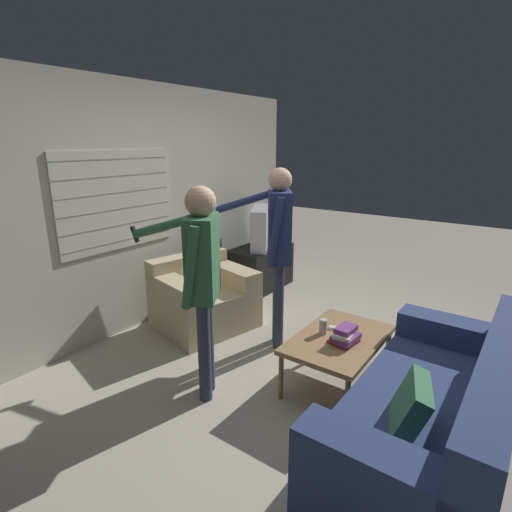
{
  "coord_description": "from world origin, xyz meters",
  "views": [
    {
      "loc": [
        -2.71,
        -1.42,
        1.96
      ],
      "look_at": [
        -0.0,
        0.51,
        1.0
      ],
      "focal_mm": 28.0,
      "sensor_mm": 36.0,
      "label": 1
    }
  ],
  "objects": [
    {
      "name": "tv_stand",
      "position": [
        1.58,
        1.57,
        0.29
      ],
      "size": [
        0.91,
        0.52,
        0.58
      ],
      "color": "black",
      "rests_on": "ground_plane"
    },
    {
      "name": "armchair_beige",
      "position": [
        0.24,
        1.4,
        0.31
      ],
      "size": [
        1.1,
        1.02,
        0.75
      ],
      "rotation": [
        0.0,
        0.0,
        2.91
      ],
      "color": "#C6B289",
      "rests_on": "ground_plane"
    },
    {
      "name": "coffee_table",
      "position": [
        0.07,
        -0.26,
        0.39
      ],
      "size": [
        0.97,
        0.63,
        0.43
      ],
      "color": "#9E754C",
      "rests_on": "ground_plane"
    },
    {
      "name": "tv",
      "position": [
        1.58,
        1.57,
        0.85
      ],
      "size": [
        0.75,
        0.55,
        0.54
      ],
      "rotation": [
        0.0,
        0.0,
        3.68
      ],
      "color": "#B2B2B7",
      "rests_on": "tv_stand"
    },
    {
      "name": "soda_can",
      "position": [
        0.05,
        -0.13,
        0.49
      ],
      "size": [
        0.07,
        0.07,
        0.13
      ],
      "color": "silver",
      "rests_on": "coffee_table"
    },
    {
      "name": "person_left_standing",
      "position": [
        -0.67,
        0.53,
        1.05
      ],
      "size": [
        0.49,
        0.81,
        1.66
      ],
      "rotation": [
        0.0,
        0.0,
        0.56
      ],
      "color": "#33384C",
      "rests_on": "ground_plane"
    },
    {
      "name": "book_stack",
      "position": [
        0.01,
        -0.34,
        0.49
      ],
      "size": [
        0.25,
        0.22,
        0.13
      ],
      "color": "maroon",
      "rests_on": "coffee_table"
    },
    {
      "name": "wall_back",
      "position": [
        -0.01,
        2.03,
        1.28
      ],
      "size": [
        5.2,
        0.08,
        2.55
      ],
      "color": "#BCB7A8",
      "rests_on": "ground_plane"
    },
    {
      "name": "couch_blue",
      "position": [
        -0.37,
        -1.11,
        0.32
      ],
      "size": [
        1.9,
        0.88,
        0.88
      ],
      "rotation": [
        0.0,
        0.0,
        -0.01
      ],
      "color": "navy",
      "rests_on": "ground_plane"
    },
    {
      "name": "person_right_standing",
      "position": [
        0.35,
        0.52,
        1.1
      ],
      "size": [
        0.5,
        0.84,
        1.73
      ],
      "rotation": [
        0.0,
        0.0,
        0.62
      ],
      "color": "#33384C",
      "rests_on": "ground_plane"
    },
    {
      "name": "ground_plane",
      "position": [
        0.0,
        0.0,
        0.0
      ],
      "size": [
        16.0,
        16.0,
        0.0
      ],
      "primitive_type": "plane",
      "color": "#B2A893"
    },
    {
      "name": "spare_remote",
      "position": [
        0.18,
        -0.19,
        0.44
      ],
      "size": [
        0.07,
        0.14,
        0.02
      ],
      "rotation": [
        0.0,
        0.0,
        0.27
      ],
      "color": "white",
      "rests_on": "coffee_table"
    }
  ]
}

